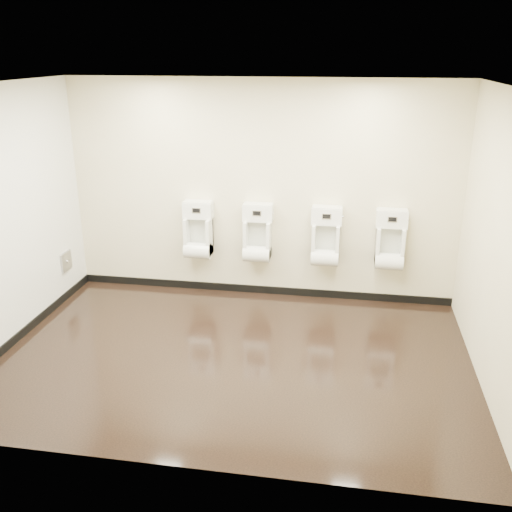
{
  "coord_description": "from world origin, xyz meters",
  "views": [
    {
      "loc": [
        1.12,
        -5.26,
        3.11
      ],
      "look_at": [
        0.15,
        0.55,
        0.97
      ],
      "focal_mm": 40.0,
      "sensor_mm": 36.0,
      "label": 1
    }
  ],
  "objects_px": {
    "urinal_2": "(326,241)",
    "urinal_1": "(257,237)",
    "urinal_3": "(390,244)",
    "access_panel": "(66,261)",
    "urinal_0": "(198,234)"
  },
  "relations": [
    {
      "from": "access_panel",
      "to": "urinal_0",
      "type": "xyz_separation_m",
      "value": [
        1.68,
        0.42,
        0.33
      ]
    },
    {
      "from": "urinal_1",
      "to": "urinal_2",
      "type": "relative_size",
      "value": 1.0
    },
    {
      "from": "access_panel",
      "to": "urinal_3",
      "type": "height_order",
      "value": "urinal_3"
    },
    {
      "from": "urinal_1",
      "to": "urinal_3",
      "type": "distance_m",
      "value": 1.67
    },
    {
      "from": "access_panel",
      "to": "urinal_1",
      "type": "bearing_deg",
      "value": 9.66
    },
    {
      "from": "access_panel",
      "to": "urinal_0",
      "type": "bearing_deg",
      "value": 14.03
    },
    {
      "from": "urinal_1",
      "to": "urinal_3",
      "type": "relative_size",
      "value": 1.0
    },
    {
      "from": "urinal_2",
      "to": "urinal_0",
      "type": "bearing_deg",
      "value": 180.0
    },
    {
      "from": "urinal_1",
      "to": "urinal_3",
      "type": "bearing_deg",
      "value": 0.0
    },
    {
      "from": "urinal_2",
      "to": "urinal_3",
      "type": "bearing_deg",
      "value": 0.0
    },
    {
      "from": "urinal_2",
      "to": "urinal_3",
      "type": "height_order",
      "value": "same"
    },
    {
      "from": "urinal_0",
      "to": "urinal_3",
      "type": "bearing_deg",
      "value": 0.0
    },
    {
      "from": "urinal_2",
      "to": "urinal_3",
      "type": "xyz_separation_m",
      "value": [
        0.8,
        0.0,
        0.0
      ]
    },
    {
      "from": "urinal_2",
      "to": "urinal_1",
      "type": "bearing_deg",
      "value": 180.0
    },
    {
      "from": "urinal_0",
      "to": "access_panel",
      "type": "bearing_deg",
      "value": -165.97
    }
  ]
}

